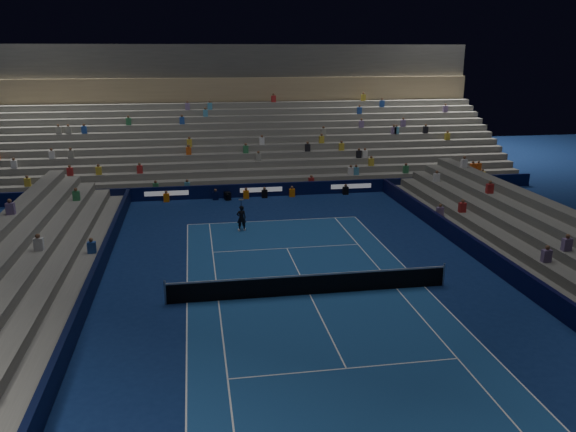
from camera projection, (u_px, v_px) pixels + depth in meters
The scene contains 10 objects.
ground at pixel (310, 295), 26.03m from camera, with size 90.00×90.00×0.00m, color navy.
court_surface at pixel (310, 294), 26.03m from camera, with size 10.97×23.77×0.01m, color navy.
sponsor_barrier_far at pixel (261, 190), 43.43m from camera, with size 44.00×0.25×1.00m, color #080D33.
sponsor_barrier_east at pixel (509, 271), 27.42m from camera, with size 0.25×37.00×1.00m, color black.
sponsor_barrier_west at pixel (86, 299), 24.37m from camera, with size 0.25×37.00×1.00m, color black.
grandstand_main at pixel (248, 135), 51.54m from camera, with size 44.00×15.20×11.20m.
grandstand_east at pixel (576, 259), 27.84m from camera, with size 5.00×37.00×2.50m.
tennis_net at pixel (310, 284), 25.89m from camera, with size 12.90×0.10×1.10m.
tennis_player at pixel (241, 218), 35.08m from camera, with size 0.58×0.38×1.58m, color black.
broadcast_camera at pixel (228, 196), 42.43m from camera, with size 0.54×0.93×0.58m.
Camera 1 is at (-4.90, -23.54, 10.64)m, focal length 35.86 mm.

